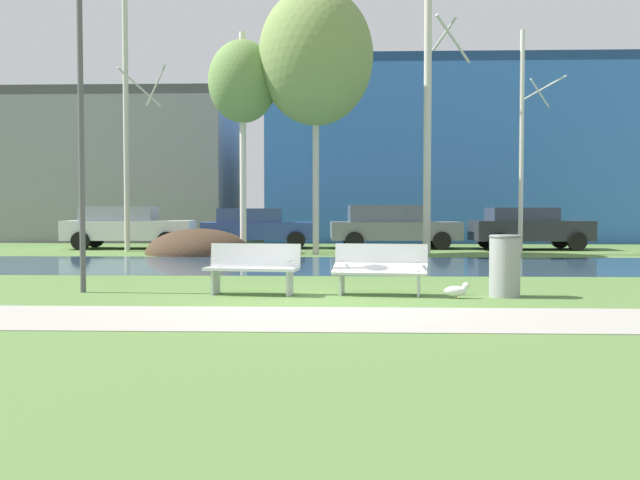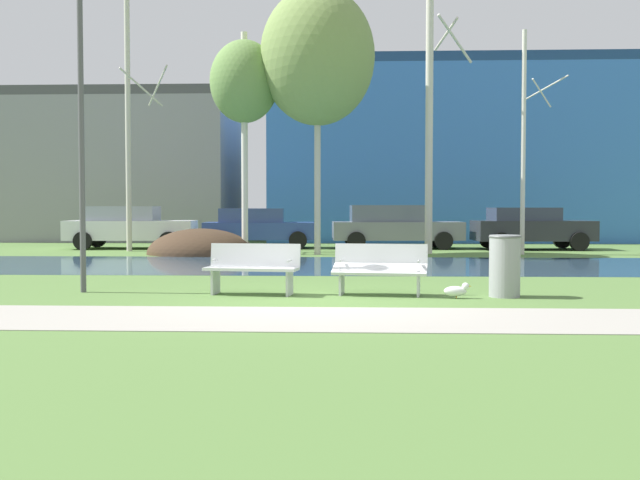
{
  "view_description": "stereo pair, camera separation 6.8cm",
  "coord_description": "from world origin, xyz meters",
  "px_view_note": "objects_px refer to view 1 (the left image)",
  "views": [
    {
      "loc": [
        0.58,
        -12.03,
        1.52
      ],
      "look_at": [
        0.05,
        1.72,
        0.91
      ],
      "focal_mm": 42.93,
      "sensor_mm": 36.0,
      "label": 1
    },
    {
      "loc": [
        0.65,
        -12.03,
        1.52
      ],
      "look_at": [
        0.05,
        1.72,
        0.91
      ],
      "focal_mm": 42.93,
      "sensor_mm": 36.0,
      "label": 2
    }
  ],
  "objects_px": {
    "streetlamp": "(80,72)",
    "parked_hatch_third_grey": "(392,226)",
    "bench_left": "(253,267)",
    "parked_van_nearest_white": "(127,226)",
    "parked_sedan_second_blue": "(257,227)",
    "trash_bin": "(505,265)",
    "parked_wagon_fourth_dark": "(528,227)",
    "bench_right": "(380,268)",
    "seagull": "(457,290)"
  },
  "relations": [
    {
      "from": "bench_left",
      "to": "parked_wagon_fourth_dark",
      "type": "distance_m",
      "value": 16.1
    },
    {
      "from": "parked_wagon_fourth_dark",
      "to": "bench_right",
      "type": "bearing_deg",
      "value": -112.31
    },
    {
      "from": "trash_bin",
      "to": "parked_hatch_third_grey",
      "type": "bearing_deg",
      "value": 94.21
    },
    {
      "from": "trash_bin",
      "to": "bench_left",
      "type": "bearing_deg",
      "value": 177.79
    },
    {
      "from": "streetlamp",
      "to": "parked_van_nearest_white",
      "type": "relative_size",
      "value": 1.27
    },
    {
      "from": "streetlamp",
      "to": "parked_van_nearest_white",
      "type": "height_order",
      "value": "streetlamp"
    },
    {
      "from": "streetlamp",
      "to": "parked_hatch_third_grey",
      "type": "relative_size",
      "value": 1.24
    },
    {
      "from": "bench_left",
      "to": "parked_wagon_fourth_dark",
      "type": "relative_size",
      "value": 0.4
    },
    {
      "from": "trash_bin",
      "to": "seagull",
      "type": "relative_size",
      "value": 2.29
    },
    {
      "from": "bench_left",
      "to": "parked_sedan_second_blue",
      "type": "bearing_deg",
      "value": 96.69
    },
    {
      "from": "bench_right",
      "to": "streetlamp",
      "type": "height_order",
      "value": "streetlamp"
    },
    {
      "from": "parked_sedan_second_blue",
      "to": "seagull",
      "type": "bearing_deg",
      "value": -71.07
    },
    {
      "from": "parked_wagon_fourth_dark",
      "to": "streetlamp",
      "type": "bearing_deg",
      "value": -128.49
    },
    {
      "from": "streetlamp",
      "to": "parked_wagon_fourth_dark",
      "type": "distance_m",
      "value": 17.89
    },
    {
      "from": "parked_sedan_second_blue",
      "to": "parked_wagon_fourth_dark",
      "type": "relative_size",
      "value": 1.0
    },
    {
      "from": "parked_van_nearest_white",
      "to": "parked_hatch_third_grey",
      "type": "distance_m",
      "value": 9.52
    },
    {
      "from": "streetlamp",
      "to": "parked_wagon_fourth_dark",
      "type": "xyz_separation_m",
      "value": [
        10.97,
        13.8,
        -3.07
      ]
    },
    {
      "from": "trash_bin",
      "to": "bench_right",
      "type": "bearing_deg",
      "value": 175.46
    },
    {
      "from": "bench_right",
      "to": "parked_van_nearest_white",
      "type": "xyz_separation_m",
      "value": [
        -8.52,
        14.09,
        0.33
      ]
    },
    {
      "from": "streetlamp",
      "to": "parked_wagon_fourth_dark",
      "type": "relative_size",
      "value": 1.4
    },
    {
      "from": "parked_van_nearest_white",
      "to": "parked_hatch_third_grey",
      "type": "bearing_deg",
      "value": 2.22
    },
    {
      "from": "bench_left",
      "to": "parked_van_nearest_white",
      "type": "distance_m",
      "value": 15.45
    },
    {
      "from": "bench_left",
      "to": "parked_van_nearest_white",
      "type": "bearing_deg",
      "value": 114.19
    },
    {
      "from": "parked_sedan_second_blue",
      "to": "trash_bin",
      "type": "bearing_deg",
      "value": -67.94
    },
    {
      "from": "trash_bin",
      "to": "seagull",
      "type": "xyz_separation_m",
      "value": [
        -0.83,
        -0.26,
        -0.41
      ]
    },
    {
      "from": "bench_left",
      "to": "streetlamp",
      "type": "distance_m",
      "value": 4.55
    },
    {
      "from": "bench_left",
      "to": "trash_bin",
      "type": "relative_size",
      "value": 1.6
    },
    {
      "from": "bench_left",
      "to": "bench_right",
      "type": "height_order",
      "value": "same"
    },
    {
      "from": "bench_right",
      "to": "parked_sedan_second_blue",
      "type": "height_order",
      "value": "parked_sedan_second_blue"
    },
    {
      "from": "bench_right",
      "to": "parked_wagon_fourth_dark",
      "type": "relative_size",
      "value": 0.4
    },
    {
      "from": "seagull",
      "to": "parked_hatch_third_grey",
      "type": "distance_m",
      "value": 14.9
    },
    {
      "from": "trash_bin",
      "to": "parked_van_nearest_white",
      "type": "xyz_separation_m",
      "value": [
        -10.59,
        14.25,
        0.27
      ]
    },
    {
      "from": "seagull",
      "to": "streetlamp",
      "type": "xyz_separation_m",
      "value": [
        -6.47,
        0.64,
        3.72
      ]
    },
    {
      "from": "parked_hatch_third_grey",
      "to": "trash_bin",
      "type": "bearing_deg",
      "value": -85.79
    },
    {
      "from": "bench_right",
      "to": "streetlamp",
      "type": "xyz_separation_m",
      "value": [
        -5.22,
        0.21,
        3.38
      ]
    },
    {
      "from": "parked_hatch_third_grey",
      "to": "seagull",
      "type": "bearing_deg",
      "value": -89.05
    },
    {
      "from": "bench_right",
      "to": "streetlamp",
      "type": "distance_m",
      "value": 6.23
    },
    {
      "from": "seagull",
      "to": "parked_wagon_fourth_dark",
      "type": "distance_m",
      "value": 15.13
    },
    {
      "from": "bench_left",
      "to": "parked_hatch_third_grey",
      "type": "height_order",
      "value": "parked_hatch_third_grey"
    },
    {
      "from": "trash_bin",
      "to": "parked_van_nearest_white",
      "type": "distance_m",
      "value": 17.76
    },
    {
      "from": "bench_left",
      "to": "parked_van_nearest_white",
      "type": "height_order",
      "value": "parked_van_nearest_white"
    },
    {
      "from": "bench_left",
      "to": "parked_hatch_third_grey",
      "type": "relative_size",
      "value": 0.35
    },
    {
      "from": "seagull",
      "to": "parked_van_nearest_white",
      "type": "height_order",
      "value": "parked_van_nearest_white"
    },
    {
      "from": "seagull",
      "to": "parked_sedan_second_blue",
      "type": "relative_size",
      "value": 0.11
    },
    {
      "from": "bench_left",
      "to": "trash_bin",
      "type": "bearing_deg",
      "value": -2.21
    },
    {
      "from": "parked_hatch_third_grey",
      "to": "parked_wagon_fourth_dark",
      "type": "bearing_deg",
      "value": -5.39
    },
    {
      "from": "seagull",
      "to": "parked_sedan_second_blue",
      "type": "height_order",
      "value": "parked_sedan_second_blue"
    },
    {
      "from": "parked_wagon_fourth_dark",
      "to": "parked_sedan_second_blue",
      "type": "bearing_deg",
      "value": 176.62
    },
    {
      "from": "streetlamp",
      "to": "parked_sedan_second_blue",
      "type": "height_order",
      "value": "streetlamp"
    },
    {
      "from": "trash_bin",
      "to": "streetlamp",
      "type": "relative_size",
      "value": 0.18
    }
  ]
}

